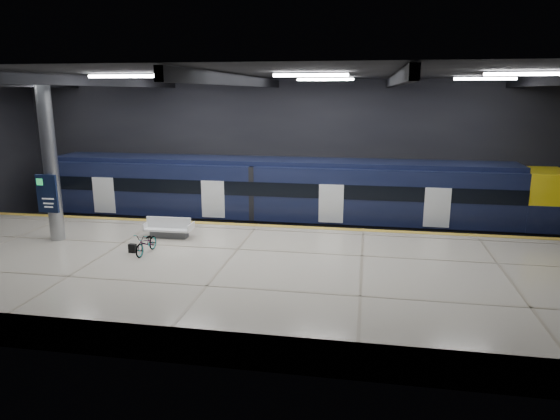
# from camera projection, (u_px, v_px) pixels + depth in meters

# --- Properties ---
(ground) EXTENTS (30.00, 30.00, 0.00)m
(ground) POSITION_uv_depth(u_px,v_px,m) (244.00, 266.00, 21.46)
(ground) COLOR black
(ground) RESTS_ON ground
(room_shell) EXTENTS (30.10, 16.10, 8.05)m
(room_shell) POSITION_uv_depth(u_px,v_px,m) (242.00, 133.00, 20.15)
(room_shell) COLOR black
(room_shell) RESTS_ON ground
(platform) EXTENTS (30.00, 11.00, 1.10)m
(platform) POSITION_uv_depth(u_px,v_px,m) (228.00, 275.00, 18.94)
(platform) COLOR beige
(platform) RESTS_ON ground
(safety_strip) EXTENTS (30.00, 0.40, 0.01)m
(safety_strip) POSITION_uv_depth(u_px,v_px,m) (257.00, 225.00, 23.84)
(safety_strip) COLOR gold
(safety_strip) RESTS_ON platform
(rails) EXTENTS (30.00, 1.52, 0.16)m
(rails) POSITION_uv_depth(u_px,v_px,m) (269.00, 231.00, 26.72)
(rails) COLOR gray
(rails) RESTS_ON ground
(train) EXTENTS (29.40, 2.84, 3.79)m
(train) POSITION_uv_depth(u_px,v_px,m) (310.00, 196.00, 25.89)
(train) COLOR black
(train) RESTS_ON ground
(bench) EXTENTS (2.08, 0.89, 0.91)m
(bench) POSITION_uv_depth(u_px,v_px,m) (169.00, 230.00, 21.82)
(bench) COLOR #595B60
(bench) RESTS_ON platform
(bicycle) EXTENTS (0.66, 1.65, 0.85)m
(bicycle) POSITION_uv_depth(u_px,v_px,m) (146.00, 243.00, 19.61)
(bicycle) COLOR #99999E
(bicycle) RESTS_ON platform
(pannier_bag) EXTENTS (0.32, 0.22, 0.35)m
(pannier_bag) POSITION_uv_depth(u_px,v_px,m) (133.00, 248.00, 19.77)
(pannier_bag) COLOR black
(pannier_bag) RESTS_ON platform
(info_column) EXTENTS (0.90, 0.78, 6.90)m
(info_column) POSITION_uv_depth(u_px,v_px,m) (50.00, 162.00, 20.79)
(info_column) COLOR #9EA0A5
(info_column) RESTS_ON platform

